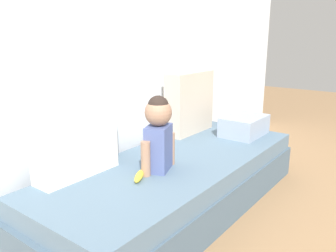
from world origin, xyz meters
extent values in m
plane|color=#93704C|center=(0.00, 0.00, 0.00)|extent=(12.00, 12.00, 0.00)
cube|color=silver|center=(0.00, 0.54, 1.28)|extent=(5.33, 0.10, 2.55)
cube|color=#495F70|center=(0.00, 0.00, 0.12)|extent=(2.13, 0.82, 0.24)
cube|color=slate|center=(0.00, 0.00, 0.30)|extent=(2.07, 0.80, 0.12)
cube|color=silver|center=(-0.59, 0.31, 0.58)|extent=(0.51, 0.16, 0.44)
cube|color=#C1B29E|center=(0.59, 0.31, 0.61)|extent=(0.50, 0.16, 0.51)
cube|color=#4C5B93|center=(-0.23, -0.02, 0.50)|extent=(0.22, 0.19, 0.28)
sphere|color=#9E755B|center=(-0.23, -0.02, 0.72)|extent=(0.16, 0.16, 0.16)
sphere|color=#2D231E|center=(-0.23, -0.02, 0.75)|extent=(0.13, 0.13, 0.13)
cylinder|color=#9E755B|center=(-0.35, -0.02, 0.46)|extent=(0.06, 0.06, 0.21)
cylinder|color=#9E755B|center=(-0.11, -0.02, 0.46)|extent=(0.06, 0.06, 0.21)
ellipsoid|color=yellow|center=(-0.41, -0.02, 0.38)|extent=(0.17, 0.12, 0.04)
cube|color=#8E9EB2|center=(0.79, -0.10, 0.44)|extent=(0.40, 0.28, 0.16)
camera|label=1|loc=(-1.75, -1.25, 1.16)|focal=36.53mm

